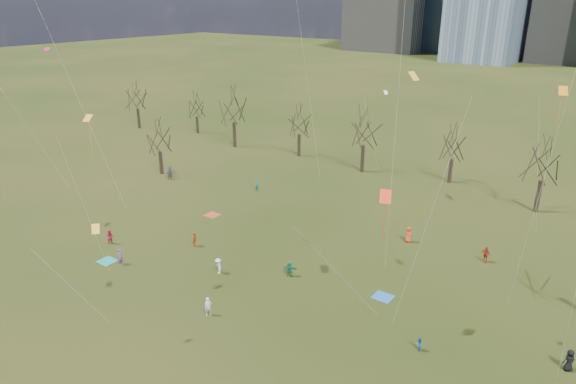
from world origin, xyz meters
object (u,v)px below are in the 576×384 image
Objects in this scene: person_1 at (208,307)px; blanket_navy at (383,297)px; blanket_teal at (107,261)px; person_2 at (110,237)px; person_4 at (195,240)px; blanket_crimson at (212,215)px.

blanket_navy is at bearing 0.58° from person_1.
blanket_teal is 3.87m from person_2.
blanket_teal is 8.67m from person_4.
person_1 reaches higher than blanket_navy.
person_4 is (4.64, 7.29, 0.76)m from blanket_teal.
person_2 is (-2.82, 2.54, 0.78)m from blanket_teal.
blanket_navy is 1.00× the size of person_2.
blanket_crimson is 0.98× the size of person_1.
person_2 is at bearing -164.64° from blanket_navy.
person_1 is at bearing -2.81° from blanket_teal.
person_1 is at bearing -165.15° from person_4.
blanket_navy is at bearing -41.28° from person_2.
blanket_crimson is at bearing 170.19° from blanket_navy.
person_1 is 1.03× the size of person_2.
person_2 is 1.03× the size of person_4.
blanket_teal is 1.00× the size of blanket_crimson.
person_1 reaches higher than person_4.
person_4 is (7.46, 4.75, -0.03)m from person_2.
blanket_navy is at bearing -117.94° from person_4.
person_4 reaches higher than blanket_teal.
person_4 is (-19.92, -2.77, 0.76)m from blanket_navy.
blanket_crimson is 12.15m from person_2.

